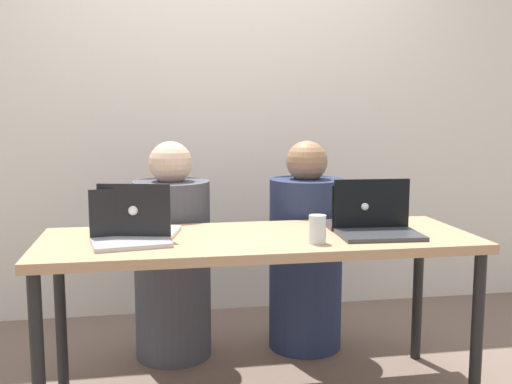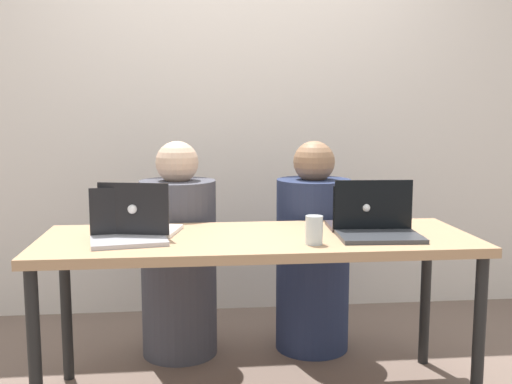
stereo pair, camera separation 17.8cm
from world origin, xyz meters
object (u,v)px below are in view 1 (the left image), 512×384
object	(u,v)px
laptop_front_right	(377,223)
water_glass_right	(317,231)
laptop_back_left	(139,224)
person_on_left	(172,262)
laptop_front_left	(129,232)
person_on_right	(306,257)
laptop_back_right	(359,218)

from	to	relation	value
laptop_front_right	water_glass_right	world-z (taller)	laptop_front_right
laptop_back_left	person_on_left	bearing A→B (deg)	-95.19
laptop_back_left	laptop_front_left	bearing A→B (deg)	86.78
person_on_right	laptop_back_left	bearing A→B (deg)	16.95
person_on_left	water_glass_right	bearing A→B (deg)	134.23
laptop_back_left	water_glass_right	xyz separation A→B (m)	(0.71, -0.26, -0.00)
laptop_back_right	laptop_front_left	bearing A→B (deg)	10.82
laptop_front_left	water_glass_right	bearing A→B (deg)	-20.25
laptop_front_left	water_glass_right	xyz separation A→B (m)	(0.74, -0.14, 0.00)
laptop_back_right	laptop_back_left	xyz separation A→B (m)	(-0.98, -0.01, 0.01)
person_on_right	water_glass_right	distance (m)	0.79
person_on_right	laptop_back_right	distance (m)	0.54
laptop_back_right	laptop_front_right	world-z (taller)	laptop_front_right
laptop_front_right	water_glass_right	distance (m)	0.32
laptop_front_left	laptop_back_left	bearing A→B (deg)	63.81
person_on_right	laptop_front_right	world-z (taller)	person_on_right
laptop_back_right	laptop_front_left	xyz separation A→B (m)	(-1.02, -0.14, 0.00)
person_on_left	laptop_back_right	world-z (taller)	person_on_left
laptop_front_left	person_on_right	bearing A→B (deg)	23.43
laptop_back_right	laptop_front_left	distance (m)	1.03
laptop_front_left	laptop_front_right	size ratio (longest dim) A/B	0.94
laptop_back_right	laptop_back_left	distance (m)	0.98
person_on_right	laptop_front_left	xyz separation A→B (m)	(-0.89, -0.58, 0.29)
laptop_back_left	water_glass_right	bearing A→B (deg)	172.77
person_on_right	laptop_front_left	distance (m)	1.10
person_on_right	water_glass_right	bearing A→B (deg)	67.45
person_on_left	laptop_front_left	distance (m)	0.68
person_on_left	laptop_front_right	xyz separation A→B (m)	(0.85, -0.61, 0.29)
person_on_left	laptop_back_left	xyz separation A→B (m)	(-0.15, -0.46, 0.29)
person_on_right	laptop_back_left	size ratio (longest dim) A/B	3.16
laptop_back_left	laptop_front_right	xyz separation A→B (m)	(1.00, -0.15, -0.00)
person_on_left	laptop_front_left	size ratio (longest dim) A/B	3.33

